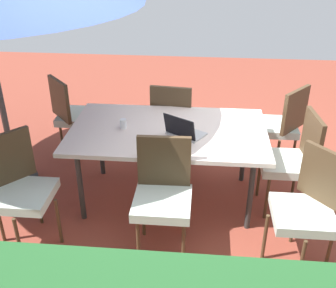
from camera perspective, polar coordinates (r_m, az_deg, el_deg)
name	(u,v)px	position (r m, az deg, el deg)	size (l,w,h in m)	color
ground_plane	(168,198)	(4.22, 0.00, -7.54)	(10.00, 10.00, 0.02)	brown
dining_table	(168,134)	(3.83, 0.00, 1.34)	(1.83, 1.09, 0.77)	silver
chair_north	(163,192)	(3.33, -0.72, -6.68)	(0.46, 0.47, 0.98)	silver
chair_northwest	(309,205)	(3.36, 19.03, -8.07)	(0.59, 0.58, 0.98)	silver
chair_west	(293,158)	(3.96, 16.97, -1.83)	(0.48, 0.47, 0.98)	silver
chair_southeast	(74,113)	(4.82, -12.96, 4.26)	(0.59, 0.59, 0.98)	silver
chair_southwest	(280,123)	(4.61, 15.37, 2.80)	(0.59, 0.58, 0.98)	silver
chair_south	(173,119)	(4.54, 0.72, 3.53)	(0.47, 0.48, 0.98)	silver
chair_northeast	(19,186)	(3.61, -19.99, -5.50)	(0.59, 0.59, 0.98)	silver
laptop	(184,131)	(3.67, 2.22, 1.80)	(0.40, 0.38, 0.21)	#B7B7BC
cup	(123,124)	(3.84, -6.25, 2.82)	(0.06, 0.06, 0.09)	white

